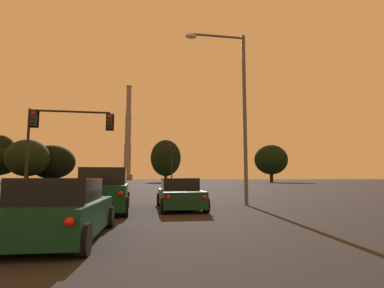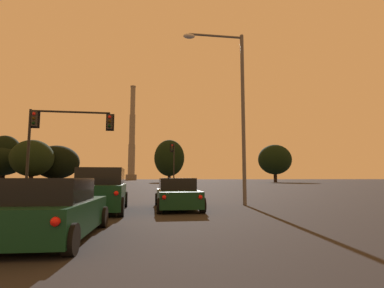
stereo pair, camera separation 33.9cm
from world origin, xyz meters
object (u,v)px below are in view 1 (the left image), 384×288
object	(u,v)px
hatchback_center_lane_second	(62,211)
traffic_light_overhead_left	(58,130)
sedan_right_lane_front	(180,194)
suv_center_lane_front	(104,191)
street_lamp	(236,99)
smokestack	(128,143)
traffic_light_far_right	(171,158)

from	to	relation	value
hatchback_center_lane_second	traffic_light_overhead_left	distance (m)	15.36
sedan_right_lane_front	suv_center_lane_front	distance (m)	3.45
suv_center_lane_front	traffic_light_overhead_left	xyz separation A→B (m)	(-4.25, 8.31, 3.84)
sedan_right_lane_front	suv_center_lane_front	size ratio (longest dim) A/B	0.95
sedan_right_lane_front	street_lamp	size ratio (longest dim) A/B	0.50
traffic_light_overhead_left	smokestack	world-z (taller)	smokestack
hatchback_center_lane_second	street_lamp	size ratio (longest dim) A/B	0.44
hatchback_center_lane_second	smokestack	world-z (taller)	smokestack
sedan_right_lane_front	hatchback_center_lane_second	distance (m)	7.62
sedan_right_lane_front	traffic_light_far_right	bearing A→B (deg)	86.04
suv_center_lane_front	street_lamp	xyz separation A→B (m)	(6.58, 1.93, 4.83)
traffic_light_far_right	street_lamp	size ratio (longest dim) A/B	0.69
hatchback_center_lane_second	street_lamp	xyz separation A→B (m)	(6.82, 7.88, 5.07)
traffic_light_far_right	street_lamp	world-z (taller)	street_lamp
traffic_light_far_right	street_lamp	distance (m)	27.87
hatchback_center_lane_second	traffic_light_overhead_left	size ratio (longest dim) A/B	0.67
hatchback_center_lane_second	smokestack	distance (m)	172.23
suv_center_lane_front	traffic_light_overhead_left	bearing A→B (deg)	115.38
traffic_light_far_right	smokestack	size ratio (longest dim) A/B	0.11
suv_center_lane_front	smokestack	size ratio (longest dim) A/B	0.09
traffic_light_overhead_left	suv_center_lane_front	bearing A→B (deg)	-62.92
street_lamp	sedan_right_lane_front	bearing A→B (deg)	-160.15
hatchback_center_lane_second	traffic_light_far_right	distance (m)	36.35
sedan_right_lane_front	traffic_light_overhead_left	distance (m)	11.46
traffic_light_far_right	traffic_light_overhead_left	bearing A→B (deg)	-114.86
sedan_right_lane_front	smokestack	bearing A→B (deg)	94.23
traffic_light_far_right	smokestack	distance (m)	136.83
traffic_light_overhead_left	smokestack	distance (m)	157.48
traffic_light_far_right	hatchback_center_lane_second	bearing A→B (deg)	-99.41
traffic_light_overhead_left	traffic_light_far_right	distance (m)	23.62
sedan_right_lane_front	smokestack	size ratio (longest dim) A/B	0.08
sedan_right_lane_front	smokestack	distance (m)	165.76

